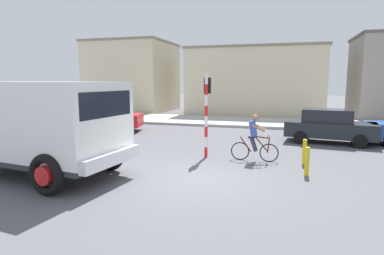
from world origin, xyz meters
TOP-DOWN VIEW (x-y plane):
  - ground_plane at (0.00, 0.00)m, footprint 120.00×120.00m
  - sidewalk_far at (0.00, 13.47)m, footprint 80.00×5.00m
  - truck_foreground at (-4.76, -0.82)m, footprint 5.68×3.32m
  - cyclist at (1.41, 2.82)m, footprint 1.73×0.50m
  - traffic_light_pole at (-0.43, 2.97)m, footprint 0.24×0.43m
  - car_red_near at (4.48, 7.35)m, footprint 4.18×2.26m
  - car_white_mid at (-7.58, 7.59)m, footprint 4.28×2.55m
  - bollard_near at (3.16, 1.43)m, footprint 0.14×0.14m
  - bollard_far at (3.16, 2.83)m, footprint 0.14×0.14m
  - building_corner_left at (-11.96, 20.04)m, footprint 7.38×7.35m
  - building_mid_block at (-0.10, 19.63)m, footprint 11.26×6.55m

SIDE VIEW (x-z plane):
  - ground_plane at x=0.00m, z-range 0.00..0.00m
  - sidewalk_far at x=0.00m, z-range 0.00..0.16m
  - bollard_near at x=3.16m, z-range 0.00..0.90m
  - bollard_far at x=3.16m, z-range 0.00..0.90m
  - car_red_near at x=4.48m, z-range 0.02..1.62m
  - car_white_mid at x=-7.58m, z-range 0.02..1.62m
  - cyclist at x=1.41m, z-range 0.00..1.72m
  - truck_foreground at x=-4.76m, z-range 0.22..3.12m
  - traffic_light_pole at x=-0.43m, z-range 0.47..3.67m
  - building_mid_block at x=-0.10m, z-range 0.00..5.71m
  - building_corner_left at x=-11.96m, z-range 0.00..6.61m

